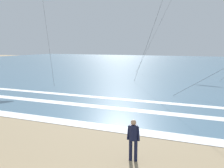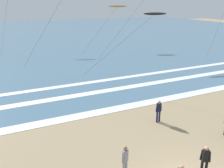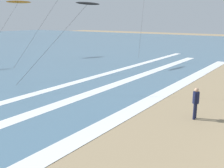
# 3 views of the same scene
# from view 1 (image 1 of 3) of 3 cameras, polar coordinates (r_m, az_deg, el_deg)

# --- Properties ---
(ocean_surface) EXTENTS (140.00, 90.00, 0.01)m
(ocean_surface) POSITION_cam_1_polar(r_m,az_deg,el_deg) (57.07, 17.93, 3.87)
(ocean_surface) COLOR slate
(ocean_surface) RESTS_ON ground
(wave_foam_shoreline) EXTENTS (46.19, 1.05, 0.01)m
(wave_foam_shoreline) POSITION_cam_1_polar(r_m,az_deg,el_deg) (14.27, -4.14, -9.09)
(wave_foam_shoreline) COLOR white
(wave_foam_shoreline) RESTS_ON ocean_surface
(wave_foam_mid_break) EXTENTS (48.98, 0.91, 0.01)m
(wave_foam_mid_break) POSITION_cam_1_polar(r_m,az_deg,el_deg) (17.96, 0.67, -5.34)
(wave_foam_mid_break) COLOR white
(wave_foam_mid_break) RESTS_ON ocean_surface
(wave_foam_outer_break) EXTENTS (50.22, 0.76, 0.01)m
(wave_foam_outer_break) POSITION_cam_1_polar(r_m,az_deg,el_deg) (19.97, 11.06, -4.07)
(wave_foam_outer_break) COLOR white
(wave_foam_outer_break) RESTS_ON ocean_surface
(surfer_background_far) EXTENTS (0.51, 0.32, 1.60)m
(surfer_background_far) POSITION_cam_1_polar(r_m,az_deg,el_deg) (9.96, 4.69, -11.35)
(surfer_background_far) COLOR #141938
(surfer_background_far) RESTS_ON ground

